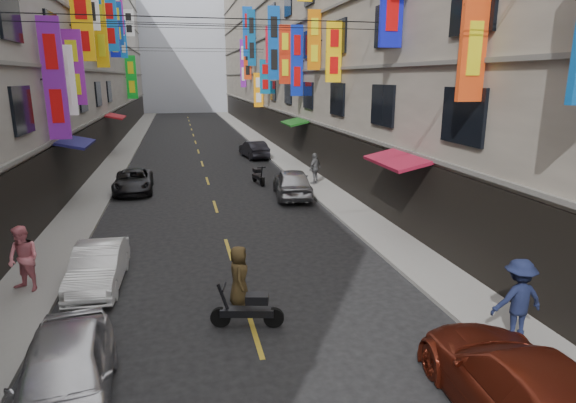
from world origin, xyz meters
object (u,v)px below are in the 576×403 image
car_right_far (254,149)px  scooter_far_right (258,176)px  car_right_mid (292,183)px  pedestrian_rnear (518,299)px  car_left_mid (98,267)px  pedestrian_crossing (239,276)px  car_right_near (526,392)px  car_left_near (65,376)px  car_left_far (133,181)px  pedestrian_lfar (24,259)px  pedestrian_rfar (315,168)px  scooter_crossing (248,310)px

car_right_far → scooter_far_right: bearing=74.8°
car_right_mid → pedestrian_rnear: bearing=103.6°
scooter_far_right → pedestrian_rnear: (2.97, -18.19, 0.63)m
car_left_mid → pedestrian_crossing: 4.36m
car_right_near → car_right_mid: car_right_near is taller
car_left_near → car_right_near: 8.08m
car_left_mid → car_right_near: size_ratio=0.72×
car_right_near → car_right_far: car_right_near is taller
car_left_near → car_left_far: bearing=85.3°
car_right_near → car_right_mid: (0.00, 17.26, -0.01)m
car_left_mid → pedestrian_lfar: size_ratio=1.99×
scooter_far_right → pedestrian_lfar: 15.60m
scooter_far_right → car_right_mid: size_ratio=0.41×
scooter_far_right → car_left_far: 6.82m
pedestrian_crossing → car_right_near: bearing=-137.0°
pedestrian_lfar → car_left_mid: bearing=35.8°
car_right_mid → pedestrian_crossing: size_ratio=2.66×
car_left_near → car_right_far: bearing=68.9°
car_left_mid → car_left_far: (0.00, 12.30, -0.03)m
pedestrian_lfar → pedestrian_rfar: 16.60m
car_right_near → pedestrian_rnear: size_ratio=2.72×
scooter_crossing → car_left_far: 16.10m
scooter_crossing → pedestrian_rnear: size_ratio=0.93×
car_right_mid → car_right_far: 12.74m
car_left_mid → scooter_far_right: bearing=63.9°
pedestrian_lfar → pedestrian_crossing: pedestrian_lfar is taller
scooter_crossing → car_left_near: (-3.66, -2.32, 0.27)m
car_right_mid → pedestrian_lfar: bearing=50.5°
car_left_near → car_right_mid: car_right_mid is taller
car_left_far → car_left_mid: bearing=-91.3°
car_left_mid → scooter_crossing: bearing=-38.5°
car_right_near → pedestrian_lfar: pedestrian_lfar is taller
car_right_mid → pedestrian_rfar: bearing=-122.2°
scooter_far_right → car_left_mid: car_left_mid is taller
scooter_crossing → pedestrian_crossing: bearing=16.3°
scooter_far_right → pedestrian_rfar: (3.04, -1.19, 0.55)m
car_left_mid → pedestrian_rnear: (9.77, -5.36, 0.46)m
car_left_mid → car_right_near: 11.25m
scooter_crossing → car_right_near: bearing=-124.6°
car_right_mid → pedestrian_rnear: (1.77, -14.71, 0.33)m
scooter_crossing → pedestrian_crossing: 1.33m
scooter_crossing → car_right_near: size_ratio=0.34×
car_left_mid → car_left_far: size_ratio=0.88×
pedestrian_rnear → pedestrian_crossing: 6.79m
scooter_crossing → car_right_far: (4.09, 25.41, 0.21)m
car_left_near → pedestrian_rnear: size_ratio=2.20×
car_left_mid → car_left_far: bearing=91.8°
pedestrian_rfar → car_right_far: bearing=-121.7°
car_left_mid → pedestrian_rfar: size_ratio=2.13×
pedestrian_lfar → pedestrian_rfar: bearing=77.4°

